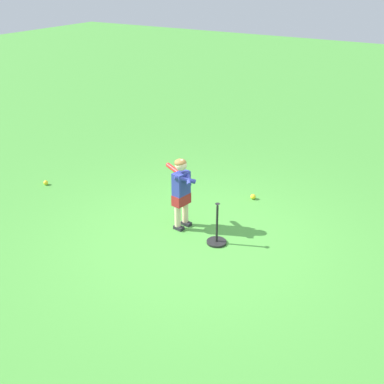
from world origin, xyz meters
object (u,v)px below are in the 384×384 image
object	(u,v)px
play_ball_center_lawn	(46,183)
play_ball_far_right	(253,197)
batting_tee	(217,237)
child_batter	(181,187)

from	to	relation	value
play_ball_center_lawn	play_ball_far_right	xyz separation A→B (m)	(3.38, 1.38, 0.00)
play_ball_far_right	play_ball_center_lawn	bearing A→B (deg)	-157.78
play_ball_far_right	batting_tee	size ratio (longest dim) A/B	0.14
child_batter	play_ball_far_right	size ratio (longest dim) A/B	12.17
play_ball_far_right	child_batter	bearing A→B (deg)	-110.87
child_batter	play_ball_center_lawn	size ratio (longest dim) A/B	13.22
child_batter	play_ball_far_right	world-z (taller)	child_batter
play_ball_far_right	batting_tee	xyz separation A→B (m)	(0.14, -1.53, 0.06)
play_ball_center_lawn	batting_tee	size ratio (longest dim) A/B	0.13
play_ball_center_lawn	play_ball_far_right	distance (m)	3.65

